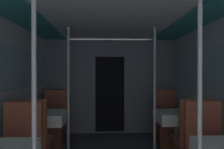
# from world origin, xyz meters

# --- Properties ---
(ceiling_panel) EXTENTS (2.90, 6.56, 0.07)m
(ceiling_panel) POSITION_xyz_m (0.00, 1.88, 2.10)
(ceiling_panel) COLOR white
(ceiling_panel) RESTS_ON wall_left
(bulkhead_far) EXTENTS (2.84, 0.09, 2.06)m
(bulkhead_far) POSITION_xyz_m (0.00, 3.99, 1.03)
(bulkhead_far) COLOR slate
(bulkhead_far) RESTS_ON ground_plane
(support_pole_left_0) EXTENTS (0.04, 0.04, 2.06)m
(support_pole_left_0) POSITION_xyz_m (-0.69, 0.95, 1.03)
(support_pole_left_0) COLOR silver
(support_pole_left_0) RESTS_ON ground_plane
(dining_table_left_1) EXTENTS (0.64, 0.64, 0.71)m
(dining_table_left_1) POSITION_xyz_m (-1.05, 2.61, 0.60)
(dining_table_left_1) COLOR #4C4C51
(dining_table_left_1) RESTS_ON ground_plane
(chair_left_far_1) EXTENTS (0.43, 0.43, 1.00)m
(chair_left_far_1) POSITION_xyz_m (-1.05, 3.17, 0.30)
(chair_left_far_1) COLOR brown
(chair_left_far_1) RESTS_ON ground_plane
(support_pole_left_1) EXTENTS (0.04, 0.04, 2.06)m
(support_pole_left_1) POSITION_xyz_m (-0.69, 2.61, 1.03)
(support_pole_left_1) COLOR silver
(support_pole_left_1) RESTS_ON ground_plane
(support_pole_right_0) EXTENTS (0.04, 0.04, 2.06)m
(support_pole_right_0) POSITION_xyz_m (0.69, 0.95, 1.03)
(support_pole_right_0) COLOR silver
(support_pole_right_0) RESTS_ON ground_plane
(dining_table_right_1) EXTENTS (0.64, 0.64, 0.71)m
(dining_table_right_1) POSITION_xyz_m (1.05, 2.61, 0.60)
(dining_table_right_1) COLOR #4C4C51
(dining_table_right_1) RESTS_ON ground_plane
(chair_right_near_1) EXTENTS (0.43, 0.43, 1.00)m
(chair_right_near_1) POSITION_xyz_m (1.05, 2.05, 0.30)
(chair_right_near_1) COLOR brown
(chair_right_near_1) RESTS_ON ground_plane
(chair_right_far_1) EXTENTS (0.43, 0.43, 1.00)m
(chair_right_far_1) POSITION_xyz_m (1.05, 3.17, 0.30)
(chair_right_far_1) COLOR brown
(chair_right_far_1) RESTS_ON ground_plane
(support_pole_right_1) EXTENTS (0.04, 0.04, 2.06)m
(support_pole_right_1) POSITION_xyz_m (0.69, 2.61, 1.03)
(support_pole_right_1) COLOR silver
(support_pole_right_1) RESTS_ON ground_plane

